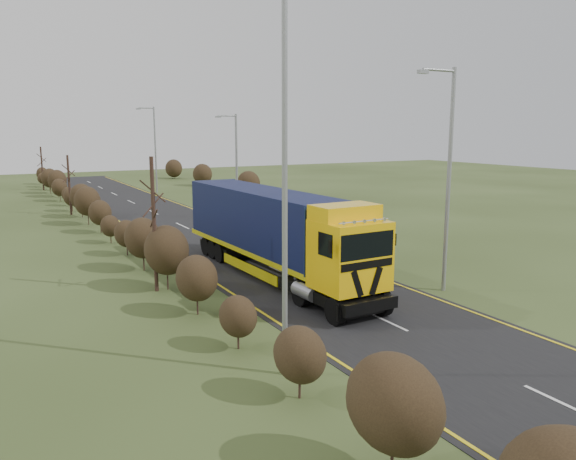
# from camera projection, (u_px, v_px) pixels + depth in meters

# --- Properties ---
(ground) EXTENTS (160.00, 160.00, 0.00)m
(ground) POSITION_uv_depth(u_px,v_px,m) (326.00, 293.00, 25.02)
(ground) COLOR #32401B
(ground) RESTS_ON ground
(road) EXTENTS (8.00, 120.00, 0.02)m
(road) POSITION_uv_depth(u_px,v_px,m) (236.00, 251.00, 33.64)
(road) COLOR black
(road) RESTS_ON ground
(layby) EXTENTS (6.00, 18.00, 0.02)m
(layby) POSITION_uv_depth(u_px,v_px,m) (260.00, 219.00, 45.34)
(layby) COLOR #2A2826
(layby) RESTS_ON ground
(lane_markings) EXTENTS (7.52, 116.00, 0.01)m
(lane_markings) POSITION_uv_depth(u_px,v_px,m) (238.00, 252.00, 33.37)
(lane_markings) COLOR yellow
(lane_markings) RESTS_ON road
(hedgerow) EXTENTS (2.24, 102.04, 6.05)m
(hedgerow) POSITION_uv_depth(u_px,v_px,m) (144.00, 240.00, 28.69)
(hedgerow) COLOR black
(hedgerow) RESTS_ON ground
(lorry) EXTENTS (3.04, 15.67, 4.35)m
(lorry) POSITION_uv_depth(u_px,v_px,m) (274.00, 229.00, 27.17)
(lorry) COLOR black
(lorry) RESTS_ON ground
(car_red_hatchback) EXTENTS (2.66, 4.05, 1.28)m
(car_red_hatchback) POSITION_uv_depth(u_px,v_px,m) (275.00, 221.00, 40.50)
(car_red_hatchback) COLOR #A22008
(car_red_hatchback) RESTS_ON ground
(car_blue_sedan) EXTENTS (3.42, 4.60, 1.45)m
(car_blue_sedan) POSITION_uv_depth(u_px,v_px,m) (236.00, 203.00, 49.85)
(car_blue_sedan) COLOR #0B193D
(car_blue_sedan) RESTS_ON ground
(streetlight_near) EXTENTS (2.08, 0.20, 9.81)m
(streetlight_near) POSITION_uv_depth(u_px,v_px,m) (447.00, 171.00, 24.46)
(streetlight_near) COLOR gray
(streetlight_near) RESTS_ON ground
(streetlight_mid) EXTENTS (1.79, 0.18, 8.37)m
(streetlight_mid) POSITION_uv_depth(u_px,v_px,m) (235.00, 162.00, 44.59)
(streetlight_mid) COLOR gray
(streetlight_mid) RESTS_ON ground
(streetlight_far) EXTENTS (2.05, 0.19, 9.65)m
(streetlight_far) POSITION_uv_depth(u_px,v_px,m) (154.00, 146.00, 63.17)
(streetlight_far) COLOR gray
(streetlight_far) RESTS_ON ground
(left_pole) EXTENTS (0.16, 0.16, 10.93)m
(left_pole) POSITION_uv_depth(u_px,v_px,m) (285.00, 192.00, 15.81)
(left_pole) COLOR gray
(left_pole) RESTS_ON ground
(speed_sign) EXTENTS (0.72, 0.10, 2.60)m
(speed_sign) POSITION_uv_depth(u_px,v_px,m) (274.00, 204.00, 40.98)
(speed_sign) COLOR gray
(speed_sign) RESTS_ON ground
(warning_board) EXTENTS (0.77, 0.11, 2.02)m
(warning_board) POSITION_uv_depth(u_px,v_px,m) (234.00, 200.00, 47.94)
(warning_board) COLOR gray
(warning_board) RESTS_ON ground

